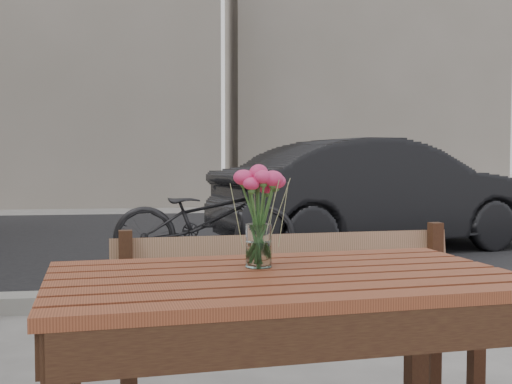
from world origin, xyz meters
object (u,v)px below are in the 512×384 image
main_table (283,319)px  main_vase (259,204)px  bicycle (205,220)px  parked_car (380,194)px

main_table → main_vase: bearing=110.3°
main_vase → bicycle: (0.18, 4.56, -0.48)m
main_table → main_vase: main_vase is taller
main_table → bicycle: 4.67m
bicycle → main_table: bearing=179.3°
main_vase → parked_car: parked_car is taller
main_vase → parked_car: size_ratio=0.07×
parked_car → bicycle: parked_car is taller
main_table → bicycle: bearing=82.9°
main_vase → main_table: bearing=-64.2°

